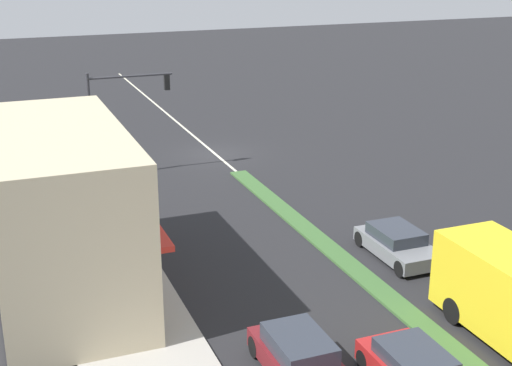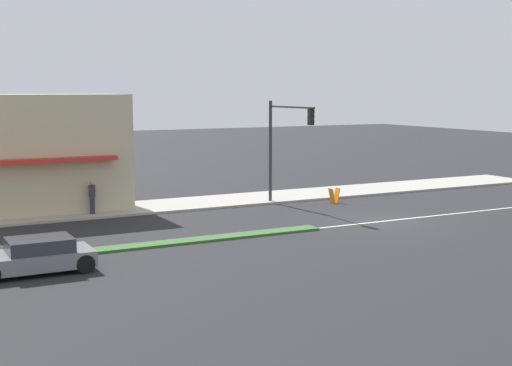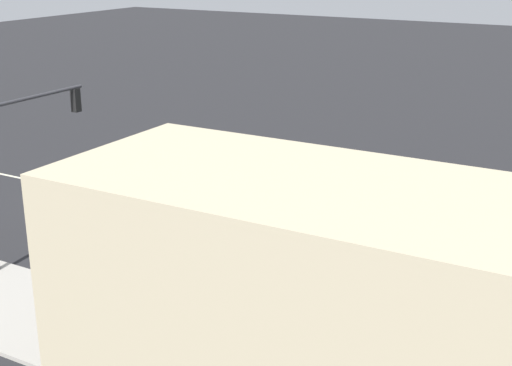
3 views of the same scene
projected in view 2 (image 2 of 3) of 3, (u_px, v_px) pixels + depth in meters
The scene contains 6 objects.
lane_marking_center at pixel (384, 221), 34.46m from camera, with size 0.16×60.00×0.01m, color beige.
building_corner_store at pixel (21, 153), 36.42m from camera, with size 5.35×10.44×5.97m.
traffic_signal_main at pixel (283, 135), 38.34m from camera, with size 4.59×0.34×5.60m.
pedestrian at pixel (92, 196), 35.70m from camera, with size 0.34×0.34×1.68m.
warning_aframe_sign at pixel (334, 196), 39.93m from camera, with size 0.45×0.53×0.84m.
suv_grey at pixel (36, 256), 24.68m from camera, with size 1.92×3.96×1.22m.
Camera 2 is at (-27.12, 21.31, 6.31)m, focal length 50.00 mm.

